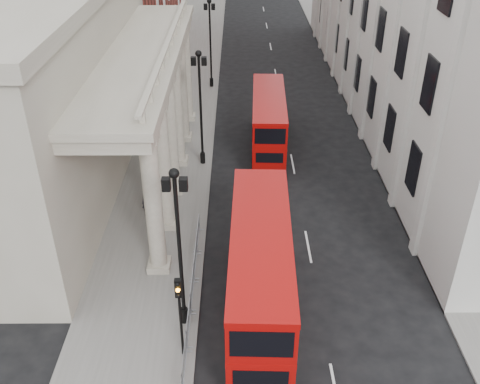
{
  "coord_description": "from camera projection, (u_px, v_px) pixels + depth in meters",
  "views": [
    {
      "loc": [
        1.94,
        -14.58,
        18.68
      ],
      "look_at": [
        2.08,
        11.15,
        2.98
      ],
      "focal_mm": 40.0,
      "sensor_mm": 36.0,
      "label": 1
    }
  ],
  "objects": [
    {
      "name": "lamp_post_mid",
      "position": [
        200.0,
        101.0,
        36.68
      ],
      "size": [
        1.05,
        0.44,
        8.32
      ],
      "color": "black",
      "rests_on": "sidewalk_west"
    },
    {
      "name": "pedestrian_b",
      "position": [
        159.0,
        162.0,
        37.37
      ],
      "size": [
        0.94,
        0.78,
        1.78
      ],
      "primitive_type": "imported",
      "rotation": [
        0.0,
        0.0,
        3.02
      ],
      "color": "#282420",
      "rests_on": "sidewalk_west"
    },
    {
      "name": "pedestrian_a",
      "position": [
        147.0,
        203.0,
        32.81
      ],
      "size": [
        0.72,
        0.54,
        1.81
      ],
      "primitive_type": "imported",
      "rotation": [
        0.0,
        0.0,
        0.17
      ],
      "color": "black",
      "rests_on": "sidewalk_west"
    },
    {
      "name": "sidewalk_east",
      "position": [
        366.0,
        110.0,
        47.81
      ],
      "size": [
        3.0,
        140.0,
        0.12
      ],
      "primitive_type": "cube",
      "color": "slate",
      "rests_on": "ground"
    },
    {
      "name": "traffic_light",
      "position": [
        179.0,
        304.0,
        22.24
      ],
      "size": [
        0.28,
        0.33,
        4.3
      ],
      "color": "black",
      "rests_on": "sidewalk_west"
    },
    {
      "name": "kerb",
      "position": [
        215.0,
        110.0,
        47.74
      ],
      "size": [
        0.2,
        140.0,
        0.14
      ],
      "primitive_type": "cube",
      "color": "slate",
      "rests_on": "ground"
    },
    {
      "name": "lamp_post_north",
      "position": [
        210.0,
        37.0,
        50.34
      ],
      "size": [
        1.05,
        0.44,
        8.32
      ],
      "color": "black",
      "rests_on": "sidewalk_west"
    },
    {
      "name": "crowd_barriers",
      "position": [
        187.0,
        341.0,
        23.72
      ],
      "size": [
        0.5,
        18.75,
        1.1
      ],
      "color": "gray",
      "rests_on": "sidewalk_west"
    },
    {
      "name": "bus_near",
      "position": [
        260.0,
        272.0,
        24.88
      ],
      "size": [
        3.08,
        11.37,
        4.87
      ],
      "rotation": [
        0.0,
        0.0,
        -0.03
      ],
      "color": "#A10807",
      "rests_on": "ground"
    },
    {
      "name": "bus_far",
      "position": [
        268.0,
        122.0,
        40.29
      ],
      "size": [
        2.72,
        9.97,
        4.27
      ],
      "rotation": [
        0.0,
        0.0,
        -0.03
      ],
      "color": "#A00807",
      "rests_on": "ground"
    },
    {
      "name": "pedestrian_c",
      "position": [
        163.0,
        161.0,
        37.5
      ],
      "size": [
        1.06,
        0.95,
        1.82
      ],
      "primitive_type": "imported",
      "rotation": [
        0.0,
        0.0,
        5.74
      ],
      "color": "black",
      "rests_on": "sidewalk_west"
    },
    {
      "name": "lamp_post_south",
      "position": [
        179.0,
        240.0,
        23.02
      ],
      "size": [
        1.05,
        0.44,
        8.32
      ],
      "color": "black",
      "rests_on": "sidewalk_west"
    },
    {
      "name": "sidewalk_west",
      "position": [
        182.0,
        110.0,
        47.74
      ],
      "size": [
        6.0,
        140.0,
        0.12
      ],
      "primitive_type": "cube",
      "color": "slate",
      "rests_on": "ground"
    },
    {
      "name": "portico_building",
      "position": [
        44.0,
        97.0,
        34.36
      ],
      "size": [
        9.0,
        28.0,
        12.0
      ],
      "primitive_type": "cube",
      "color": "gray",
      "rests_on": "ground"
    }
  ]
}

